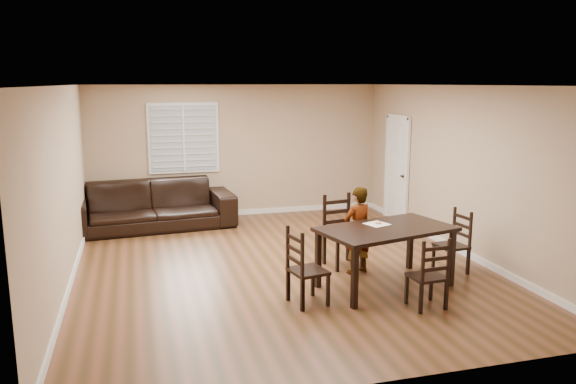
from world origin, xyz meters
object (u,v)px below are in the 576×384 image
Objects in this scene: chair_far at (432,278)px; chair_near at (339,232)px; child at (357,230)px; chair_right at (458,244)px; sofa at (152,205)px; dining_table at (386,234)px; chair_left at (300,271)px; donut at (378,222)px.

chair_near is at bearing -80.71° from chair_far.
chair_near is 0.85× the size of child.
chair_right is at bearing -37.43° from chair_near.
chair_right is at bearing -46.42° from sofa.
dining_table is 1.98× the size of chair_left.
chair_right is (1.30, 0.30, -0.32)m from dining_table.
chair_right is (1.56, -0.79, -0.07)m from chair_near.
chair_right reaches higher than dining_table.
chair_far is 9.84× the size of donut.
child is (0.11, -0.47, 0.15)m from chair_near.
chair_near is at bearing -123.86° from chair_right.
child is (1.15, 0.94, 0.19)m from chair_left.
chair_left is 2.67m from chair_right.
chair_far is 1.63m from chair_right.
child reaches higher than chair_left.
chair_left reaches higher than sofa.
chair_far is at bearing -78.32° from donut.
chair_near reaches higher than chair_left.
chair_left is at bearing -136.76° from chair_near.
chair_left is 0.32× the size of sofa.
chair_right is (1.10, 1.20, 0.01)m from chair_far.
dining_table is 21.27× the size of donut.
dining_table is 0.23m from donut.
dining_table is 2.12× the size of chair_right.
dining_table is at bearing -88.12° from chair_left.
chair_near is 11.76× the size of donut.
dining_table is at bearing -58.96° from sofa.
chair_near reaches higher than chair_far.
child reaches higher than chair_near.
chair_right is 1.50m from child.
child reaches higher than dining_table.
chair_right is at bearing -136.15° from chair_far.
child reaches higher than sofa.
donut is at bearing -85.73° from chair_near.
sofa is (-4.24, 3.74, 0.03)m from chair_right.
chair_near is at bearing 104.68° from donut.
chair_far is (0.20, -0.90, -0.33)m from dining_table.
donut is at bearing 89.17° from child.
chair_near is 1.10× the size of chair_left.
dining_table is at bearing -82.54° from donut.
dining_table is at bearing 86.31° from child.
chair_right is 1.40m from donut.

